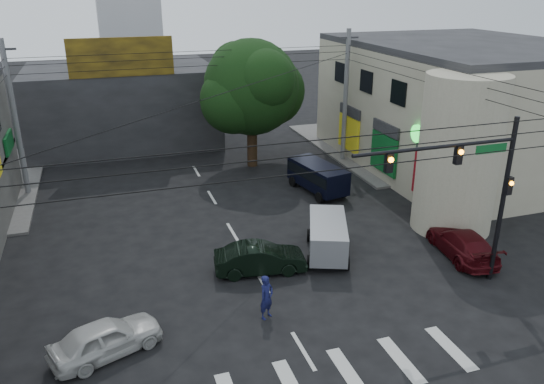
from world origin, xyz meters
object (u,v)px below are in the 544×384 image
utility_pole_far_right (346,97)px  silver_minivan (327,238)px  traffic_gantry (473,179)px  maroon_sedan (462,243)px  street_tree (251,88)px  traffic_officer (267,297)px  dark_sedan (260,258)px  white_compact (106,338)px  navy_van (318,178)px  utility_pole_far_left (15,120)px

utility_pole_far_right → silver_minivan: size_ratio=2.13×
utility_pole_far_right → traffic_gantry: bearing=-98.9°
maroon_sedan → street_tree: bearing=-62.4°
silver_minivan → traffic_officer: (-4.26, -3.93, 0.04)m
dark_sedan → street_tree: bearing=-6.3°
traffic_officer → street_tree: bearing=42.1°
white_compact → navy_van: size_ratio=0.88×
white_compact → maroon_sedan: maroon_sedan is taller
traffic_gantry → utility_pole_far_right: utility_pole_far_right is taller
dark_sedan → navy_van: 10.27m
street_tree → traffic_officer: street_tree is taller
street_tree → dark_sedan: bearing=-104.9°
street_tree → utility_pole_far_left: bearing=-176.1°
street_tree → maroon_sedan: 17.48m
white_compact → maroon_sedan: 16.25m
white_compact → navy_van: (12.87, 11.89, 0.23)m
utility_pole_far_right → silver_minivan: 14.94m
traffic_gantry → silver_minivan: traffic_gantry is taller
maroon_sedan → utility_pole_far_left: bearing=-28.4°
utility_pole_far_right → navy_van: size_ratio=1.97×
utility_pole_far_left → navy_van: 18.01m
traffic_officer → white_compact: bearing=149.8°
maroon_sedan → silver_minivan: silver_minivan is taller
utility_pole_far_left → traffic_gantry: bearing=-42.9°
white_compact → silver_minivan: (10.16, 4.25, 0.20)m
traffic_gantry → maroon_sedan: (1.78, 2.17, -4.17)m
dark_sedan → white_compact: 7.64m
white_compact → maroon_sedan: size_ratio=0.87×
maroon_sedan → navy_van: (-3.23, 9.73, 0.23)m
maroon_sedan → traffic_officer: 10.38m
dark_sedan → maroon_sedan: bearing=-90.7°
utility_pole_far_right → dark_sedan: (-10.32, -13.30, -3.93)m
maroon_sedan → silver_minivan: bearing=-11.3°
utility_pole_far_left → navy_van: bearing=-16.8°
silver_minivan → traffic_officer: traffic_officer is taller
silver_minivan → utility_pole_far_left: bearing=69.8°
traffic_gantry → silver_minivan: size_ratio=1.67×
traffic_officer → maroon_sedan: bearing=-23.1°
silver_minivan → navy_van: (2.72, 7.64, 0.03)m
street_tree → traffic_officer: (-4.60, -17.68, -4.57)m
traffic_gantry → navy_van: bearing=97.0°
utility_pole_far_right → maroon_sedan: bearing=-93.5°
silver_minivan → street_tree: bearing=20.4°
utility_pole_far_right → white_compact: utility_pole_far_right is taller
white_compact → utility_pole_far_right: bearing=-65.7°
street_tree → maroon_sedan: size_ratio=1.83×
traffic_gantry → street_tree: bearing=102.0°
maroon_sedan → dark_sedan: bearing=-1.2°
maroon_sedan → navy_van: navy_van is taller
dark_sedan → white_compact: size_ratio=1.02×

